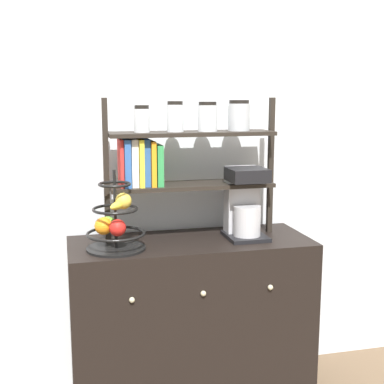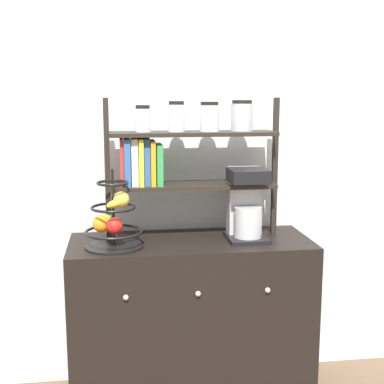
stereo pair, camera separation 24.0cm
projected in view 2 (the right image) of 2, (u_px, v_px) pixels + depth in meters
name	position (u px, v px, depth m)	size (l,w,h in m)	color
wall_back	(183.00, 123.00, 2.61)	(7.00, 0.05, 2.60)	silver
sideboard	(191.00, 321.00, 2.51)	(1.10, 0.45, 0.78)	black
coffee_maker	(246.00, 204.00, 2.45)	(0.18, 0.21, 0.33)	black
fruit_stand	(113.00, 222.00, 2.31)	(0.25, 0.25, 0.35)	black
shelf_hutch	(179.00, 150.00, 2.43)	(0.80, 0.20, 0.65)	black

